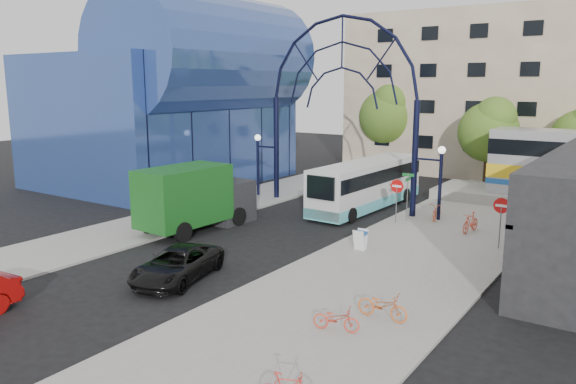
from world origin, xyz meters
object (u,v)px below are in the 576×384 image
Objects in this scene: gateway_arch at (342,73)px; stop_sign at (397,190)px; do_not_enter_sign at (501,211)px; bike_near_b at (470,223)px; street_name_sign at (408,187)px; bike_near_a at (437,211)px; sandwich_board at (361,237)px; tree_north_a at (490,129)px; black_suv at (177,265)px; bike_far_a at (382,305)px; tree_north_b at (389,113)px; bike_far_c at (336,319)px; green_truck at (197,198)px; city_bus at (367,184)px.

stop_sign is at bearing -22.63° from gateway_arch.
do_not_enter_sign is 3.23m from bike_near_b.
bike_near_a is at bearing 45.24° from street_name_sign.
gateway_arch is at bearing 164.93° from street_name_sign.
tree_north_a is at bearing 88.50° from sandwich_board.
black_suv reaches higher than bike_far_a.
tree_north_b is (-9.48, 23.95, 4.52)m from sandwich_board.
bike_near_b is at bearing -78.24° from tree_north_a.
bike_far_c is (0.04, -14.62, -0.14)m from bike_near_b.
gateway_arch is 13.43m from do_not_enter_sign.
black_suv is 3.12× the size of bike_far_c.
street_name_sign is at bearing 19.45° from bike_far_a.
street_name_sign is at bearing 93.46° from sandwich_board.
stop_sign is 0.89× the size of street_name_sign.
street_name_sign is 11.95m from green_truck.
street_name_sign is 14.26m from bike_far_a.
bike_near_b is (2.87, -13.77, -3.95)m from tree_north_a.
tree_north_b is 25.40m from green_truck.
gateway_arch is 1.70× the size of tree_north_b.
sandwich_board is 0.14× the size of green_truck.
bike_near_b is at bearing 133.02° from do_not_enter_sign.
gateway_arch is 20.42m from bike_far_c.
sandwich_board is at bearing -91.50° from tree_north_a.
black_suv is (1.15, -15.70, -7.89)m from gateway_arch.
tree_north_a is at bearing 83.31° from bike_near_a.
do_not_enter_sign is 25.09m from tree_north_b.
black_suv is 2.63× the size of bike_far_a.
street_name_sign is at bearing -62.35° from tree_north_b.
sandwich_board is (5.60, -8.02, -7.81)m from gateway_arch.
stop_sign reaches higher than bike_far_c.
do_not_enter_sign is 1.62× the size of bike_far_c.
do_not_enter_sign is at bearing 35.85° from black_suv.
black_suv is at bearing 96.25° from bike_far_a.
sandwich_board is 0.14× the size of tree_north_a.
bike_far_c is (2.91, -28.39, -4.08)m from tree_north_a.
bike_near_a is at bearing -56.95° from tree_north_b.
sandwich_board is at bearing 9.73° from green_truck.
bike_far_c is (2.50, -16.40, -0.09)m from bike_near_a.
gateway_arch is 7.22× the size of bike_near_a.
tree_north_a reaches higher than city_bus.
bike_near_b is at bearing 61.25° from sandwich_board.
bike_far_a is at bearing -96.00° from do_not_enter_sign.
tree_north_b is (-14.88, 19.93, 3.29)m from do_not_enter_sign.
city_bus is 7.26× the size of bike_far_c.
black_suv is at bearing -100.20° from tree_north_a.
bike_far_a is (13.68, -5.55, -1.19)m from green_truck.
tree_north_b reaches higher than green_truck.
black_suv is 7.92m from bike_far_c.
do_not_enter_sign is at bearing -17.88° from stop_sign.
sandwich_board is at bearing -105.25° from bike_near_a.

